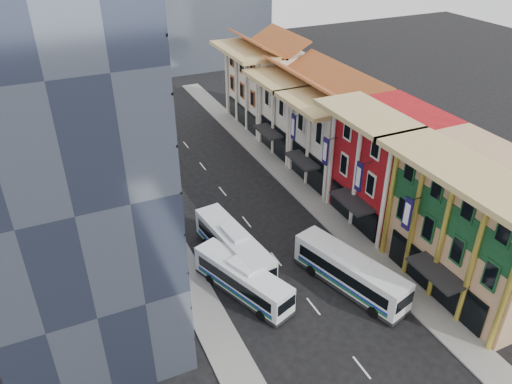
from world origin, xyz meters
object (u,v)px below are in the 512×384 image
shophouse_tan (481,227)px  office_tower (51,129)px  bus_left_far (234,246)px  bus_right (350,272)px  bus_left_near (243,279)px

shophouse_tan → office_tower: size_ratio=0.47×
shophouse_tan → bus_left_far: 21.50m
shophouse_tan → bus_right: size_ratio=1.25×
shophouse_tan → bus_left_near: 20.51m
bus_left_near → bus_right: (8.79, -3.19, 0.18)m
bus_right → shophouse_tan: bearing=-37.0°
bus_left_near → bus_right: size_ratio=0.90×
bus_left_far → bus_right: bearing=-51.1°
office_tower → bus_right: office_tower is taller
shophouse_tan → bus_left_near: bearing=159.6°
office_tower → bus_left_far: office_tower is taller
office_tower → bus_left_near: (12.22, -7.02, -13.38)m
office_tower → bus_left_far: 18.89m
shophouse_tan → bus_left_near: (-18.78, 6.98, -4.38)m
shophouse_tan → office_tower: (-31.00, 14.00, 9.00)m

